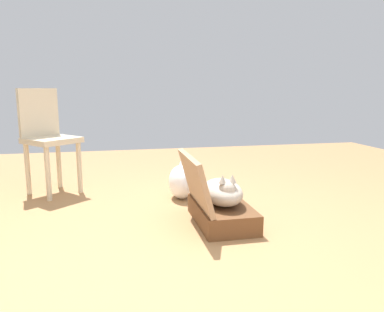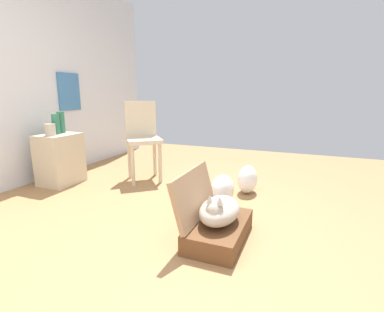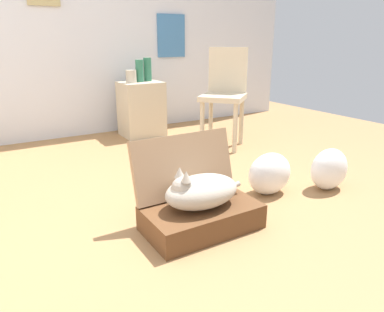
% 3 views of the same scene
% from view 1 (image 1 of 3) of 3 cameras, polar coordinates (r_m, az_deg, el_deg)
% --- Properties ---
extents(ground_plane, '(7.68, 7.68, 0.00)m').
position_cam_1_polar(ground_plane, '(2.35, -0.07, -13.86)').
color(ground_plane, '#9E7247').
rests_on(ground_plane, ground).
extents(suitcase_base, '(0.65, 0.37, 0.14)m').
position_cam_1_polar(suitcase_base, '(2.73, 4.61, -8.79)').
color(suitcase_base, brown).
rests_on(suitcase_base, ground).
extents(suitcase_lid, '(0.65, 0.13, 0.37)m').
position_cam_1_polar(suitcase_lid, '(2.61, 0.49, -3.81)').
color(suitcase_lid, '#9B7756').
rests_on(suitcase_lid, suitcase_base).
extents(cat, '(0.52, 0.28, 0.24)m').
position_cam_1_polar(cat, '(2.67, 4.72, -5.49)').
color(cat, '#B2A899').
rests_on(cat, suitcase_base).
extents(plastic_bag_white, '(0.34, 0.22, 0.30)m').
position_cam_1_polar(plastic_bag_white, '(3.30, -1.70, -4.01)').
color(plastic_bag_white, white).
rests_on(plastic_bag_white, ground).
extents(plastic_bag_clear, '(0.30, 0.20, 0.30)m').
position_cam_1_polar(plastic_bag_clear, '(3.73, -0.51, -2.27)').
color(plastic_bag_clear, white).
rests_on(plastic_bag_clear, ground).
extents(chair, '(0.57, 0.57, 0.97)m').
position_cam_1_polar(chair, '(3.67, -21.37, 2.95)').
color(chair, beige).
rests_on(chair, ground).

